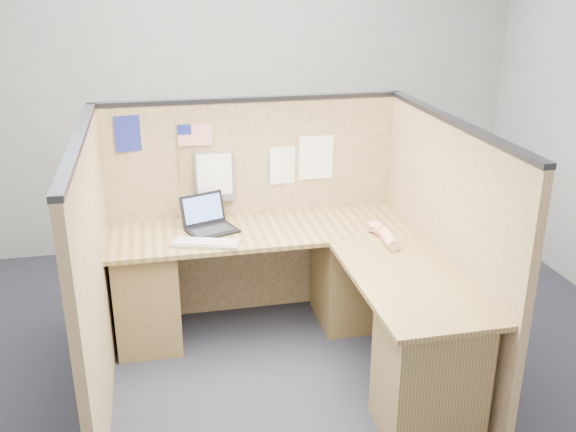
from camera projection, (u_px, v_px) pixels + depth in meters
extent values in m
plane|color=black|center=(282.00, 386.00, 3.79)|extent=(5.00, 5.00, 0.00)
plane|color=gray|center=(227.00, 86.00, 5.34)|extent=(5.00, 0.00, 5.00)
cube|color=brown|center=(253.00, 209.00, 4.43)|extent=(2.05, 0.05, 1.50)
cube|color=#232328|center=(250.00, 99.00, 4.16)|extent=(2.05, 0.06, 0.03)
cube|color=brown|center=(94.00, 280.00, 3.42)|extent=(0.05, 1.80, 1.50)
cube|color=#232328|center=(78.00, 140.00, 3.14)|extent=(0.06, 1.80, 0.03)
cube|color=brown|center=(443.00, 248.00, 3.81)|extent=(0.05, 1.80, 1.50)
cube|color=#232328|center=(455.00, 122.00, 3.54)|extent=(0.06, 1.80, 0.03)
cube|color=brown|center=(261.00, 231.00, 4.15)|extent=(1.95, 0.60, 0.03)
cube|color=brown|center=(411.00, 281.00, 3.48)|extent=(0.60, 1.15, 0.03)
cube|color=brown|center=(147.00, 293.00, 4.13)|extent=(0.40, 0.50, 0.70)
cube|color=brown|center=(348.00, 274.00, 4.40)|extent=(0.40, 0.50, 0.70)
cube|color=brown|center=(430.00, 372.00, 3.32)|extent=(0.50, 0.40, 0.70)
cube|color=black|center=(212.00, 231.00, 4.10)|extent=(0.35, 0.31, 0.02)
cube|color=black|center=(210.00, 208.00, 4.19)|extent=(0.30, 0.16, 0.20)
cube|color=#415D93|center=(210.00, 208.00, 4.18)|extent=(0.26, 0.13, 0.16)
cube|color=gray|center=(206.00, 244.00, 3.90)|extent=(0.43, 0.26, 0.02)
cube|color=silver|center=(206.00, 242.00, 3.89)|extent=(0.39, 0.22, 0.01)
ellipsoid|color=#B3B3B7|center=(375.00, 229.00, 4.09)|extent=(0.11, 0.07, 0.04)
ellipsoid|color=tan|center=(376.00, 225.00, 4.08)|extent=(0.09, 0.11, 0.05)
cylinder|color=tan|center=(379.00, 230.00, 4.04)|extent=(0.06, 0.05, 0.06)
cylinder|color=tan|center=(389.00, 239.00, 3.91)|extent=(0.10, 0.26, 0.08)
cube|color=navy|center=(129.00, 134.00, 4.04)|extent=(0.17, 0.02, 0.23)
cylinder|color=olive|center=(179.00, 154.00, 4.15)|extent=(0.01, 0.01, 0.39)
cube|color=red|center=(195.00, 135.00, 4.12)|extent=(0.22, 0.00, 0.14)
cube|color=navy|center=(184.00, 129.00, 4.09)|extent=(0.09, 0.00, 0.07)
cube|color=slate|center=(214.00, 177.00, 4.23)|extent=(0.26, 0.05, 0.33)
cube|color=white|center=(215.00, 175.00, 4.20)|extent=(0.23, 0.01, 0.28)
cube|color=white|center=(316.00, 158.00, 4.37)|extent=(0.24, 0.00, 0.30)
cube|color=white|center=(284.00, 165.00, 4.34)|extent=(0.20, 0.03, 0.26)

